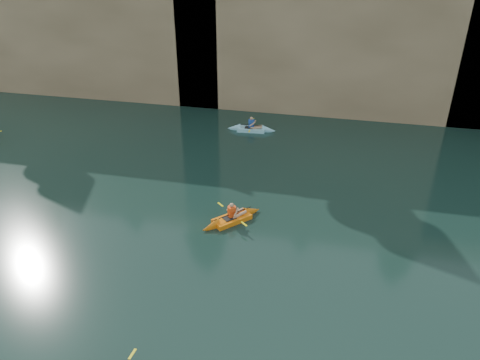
# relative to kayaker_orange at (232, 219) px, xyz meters

# --- Properties ---
(ground) EXTENTS (160.00, 160.00, 0.00)m
(ground) POSITION_rel_kayaker_orange_xyz_m (2.54, -7.10, -0.15)
(ground) COLOR black
(ground) RESTS_ON ground
(cliff) EXTENTS (70.00, 16.00, 12.00)m
(cliff) POSITION_rel_kayaker_orange_xyz_m (2.54, 22.90, 5.85)
(cliff) COLOR tan
(cliff) RESTS_ON ground
(cliff_slab_west) EXTENTS (26.00, 2.40, 10.56)m
(cliff_slab_west) POSITION_rel_kayaker_orange_xyz_m (-17.46, 15.50, 5.13)
(cliff_slab_west) COLOR #9F8260
(cliff_slab_west) RESTS_ON ground
(cliff_slab_center) EXTENTS (24.00, 2.40, 11.40)m
(cliff_slab_center) POSITION_rel_kayaker_orange_xyz_m (4.54, 15.50, 5.55)
(cliff_slab_center) COLOR #9F8260
(cliff_slab_center) RESTS_ON ground
(sea_cave_west) EXTENTS (4.50, 1.00, 4.00)m
(sea_cave_west) POSITION_rel_kayaker_orange_xyz_m (-15.46, 14.85, 1.85)
(sea_cave_west) COLOR black
(sea_cave_west) RESTS_ON ground
(sea_cave_center) EXTENTS (3.50, 1.00, 3.20)m
(sea_cave_center) POSITION_rel_kayaker_orange_xyz_m (-1.46, 14.85, 1.45)
(sea_cave_center) COLOR black
(sea_cave_center) RESTS_ON ground
(sea_cave_east) EXTENTS (5.00, 1.00, 4.50)m
(sea_cave_east) POSITION_rel_kayaker_orange_xyz_m (12.54, 14.85, 2.10)
(sea_cave_east) COLOR black
(sea_cave_east) RESTS_ON ground
(kayaker_orange) EXTENTS (2.72, 2.83, 1.22)m
(kayaker_orange) POSITION_rel_kayaker_orange_xyz_m (0.00, 0.00, 0.00)
(kayaker_orange) COLOR orange
(kayaker_orange) RESTS_ON ground
(kayaker_ltblue_mid) EXTENTS (3.27, 2.42, 1.23)m
(kayaker_ltblue_mid) POSITION_rel_kayaker_orange_xyz_m (-1.23, 10.74, 0.00)
(kayaker_ltblue_mid) COLOR #8AD0E7
(kayaker_ltblue_mid) RESTS_ON ground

